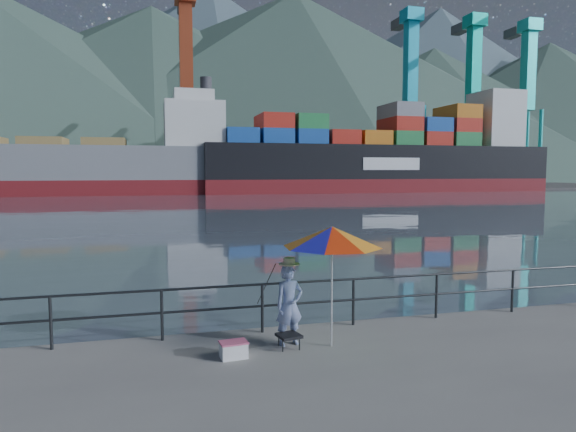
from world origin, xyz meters
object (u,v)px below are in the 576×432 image
at_px(fisherman, 289,305).
at_px(container_ship, 387,157).
at_px(bulk_carrier, 83,166).
at_px(beach_umbrella, 332,237).
at_px(cooler_bag, 234,350).

height_order(fisherman, container_ship, container_ship).
bearing_deg(bulk_carrier, fisherman, -80.34).
distance_m(beach_umbrella, container_ship, 81.53).
xyz_separation_m(beach_umbrella, cooler_bag, (-1.89, -0.14, -1.95)).
bearing_deg(cooler_bag, fisherman, 14.93).
relative_size(cooler_bag, container_ship, 0.01).
bearing_deg(beach_umbrella, bulk_carrier, 100.19).
relative_size(fisherman, beach_umbrella, 0.66).
distance_m(beach_umbrella, cooler_bag, 2.72).
bearing_deg(cooler_bag, bulk_carrier, 92.72).
bearing_deg(container_ship, beach_umbrella, -116.41).
bearing_deg(bulk_carrier, container_ship, -0.89).
bearing_deg(beach_umbrella, container_ship, 63.59).
distance_m(cooler_bag, bulk_carrier, 74.82).
xyz_separation_m(fisherman, cooler_bag, (-1.14, -0.44, -0.63)).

